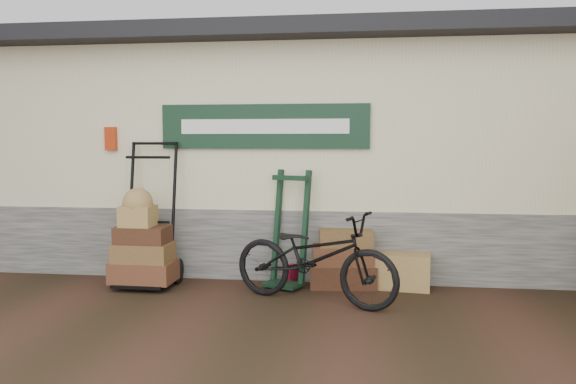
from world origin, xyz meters
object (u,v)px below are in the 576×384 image
object	(u,v)px
green_barrow	(289,229)
porter_trolley	(149,212)
suitcase_stack	(343,257)
wicker_hamper	(403,271)
bicycle	(314,252)

from	to	relation	value
green_barrow	porter_trolley	bearing A→B (deg)	-152.82
suitcase_stack	wicker_hamper	distance (m)	0.74
green_barrow	wicker_hamper	xyz separation A→B (m)	(1.37, 0.07, -0.50)
porter_trolley	green_barrow	bearing A→B (deg)	5.49
suitcase_stack	bicycle	distance (m)	0.84
suitcase_stack	bicycle	xyz separation A→B (m)	(-0.29, -0.76, 0.21)
wicker_hamper	bicycle	size ratio (longest dim) A/B	0.33
suitcase_stack	bicycle	bearing A→B (deg)	-110.64
suitcase_stack	wicker_hamper	xyz separation A→B (m)	(0.72, -0.00, -0.14)
porter_trolley	bicycle	distance (m)	2.18
porter_trolley	bicycle	bearing A→B (deg)	-13.84
porter_trolley	suitcase_stack	world-z (taller)	porter_trolley
porter_trolley	wicker_hamper	world-z (taller)	porter_trolley
suitcase_stack	green_barrow	bearing A→B (deg)	-173.64
suitcase_stack	bicycle	world-z (taller)	bicycle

